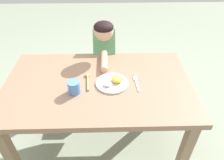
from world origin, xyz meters
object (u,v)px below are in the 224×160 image
Objects in this scene: plate at (113,82)px; fork at (136,82)px; spoon at (88,79)px; drinking_cup at (74,87)px; person at (105,64)px.

fork is at bearing 3.60° from plate.
drinking_cup is (-0.08, -0.14, 0.04)m from spoon.
person reaches higher than plate.
fork is 0.45m from drinking_cup.
person is at bearing 70.67° from drinking_cup.
spoon is 2.18× the size of drinking_cup.
spoon is at bearing 58.88° from drinking_cup.
drinking_cup reaches higher than fork.
person is (0.12, 0.45, -0.17)m from spoon.
drinking_cup is at bearing 70.67° from person.
drinking_cup is at bearing 98.52° from fork.
plate is at bearing 17.98° from drinking_cup.
plate is 0.23× the size of person.
fork is at bearing 115.84° from person.
person is at bearing -20.03° from spoon.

